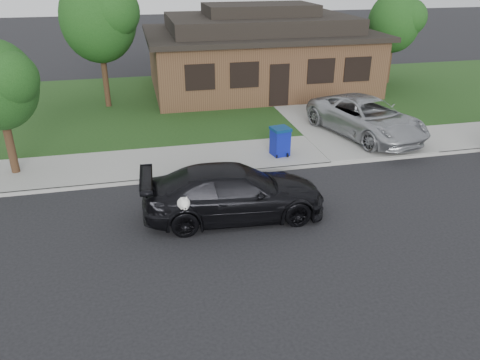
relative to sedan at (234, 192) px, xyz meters
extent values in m
plane|color=black|center=(0.58, -0.62, -0.78)|extent=(120.00, 120.00, 0.00)
cube|color=gray|center=(0.58, 4.38, -0.72)|extent=(60.00, 3.00, 0.12)
cube|color=gray|center=(0.58, 2.88, -0.72)|extent=(60.00, 0.12, 0.12)
cube|color=#193814|center=(0.58, 12.38, -0.71)|extent=(60.00, 13.00, 0.13)
cube|color=gray|center=(6.58, 9.38, -0.71)|extent=(4.50, 13.00, 0.14)
imported|color=black|center=(0.01, 0.00, 0.00)|extent=(5.43, 2.42, 1.55)
ellipsoid|color=white|center=(-1.57, -0.94, 0.31)|extent=(0.34, 0.40, 0.30)
sphere|color=white|center=(-1.57, -1.17, 0.41)|extent=(0.26, 0.26, 0.26)
cube|color=white|center=(-1.57, -1.29, 0.36)|extent=(0.09, 0.12, 0.08)
sphere|color=black|center=(-1.57, -1.35, 0.36)|extent=(0.04, 0.04, 0.04)
cone|color=white|center=(-1.63, -1.12, 0.54)|extent=(0.11, 0.11, 0.14)
cone|color=white|center=(-1.50, -1.12, 0.54)|extent=(0.11, 0.11, 0.14)
imported|color=#9DA0A4|center=(6.87, 5.34, 0.15)|extent=(3.95, 6.11, 1.57)
cube|color=navy|center=(2.68, 4.05, -0.16)|extent=(0.70, 0.70, 0.99)
cube|color=navy|center=(2.68, 4.05, 0.39)|extent=(0.77, 0.77, 0.11)
cylinder|color=black|center=(2.46, 3.75, -0.58)|extent=(0.08, 0.16, 0.15)
cylinder|color=black|center=(2.90, 3.75, -0.58)|extent=(0.08, 0.16, 0.15)
cube|color=#422B1C|center=(4.58, 14.38, 0.85)|extent=(12.00, 8.00, 3.00)
cube|color=black|center=(4.58, 14.38, 2.48)|extent=(12.60, 8.60, 0.25)
cube|color=black|center=(4.58, 14.38, 3.00)|extent=(10.00, 6.50, 0.80)
cube|color=black|center=(4.58, 14.38, 3.70)|extent=(6.00, 3.50, 0.60)
cube|color=black|center=(4.58, 10.35, 0.45)|extent=(1.00, 0.06, 2.10)
cube|color=black|center=(0.58, 10.36, 1.05)|extent=(1.30, 0.05, 1.10)
cube|color=black|center=(2.78, 10.36, 1.05)|extent=(1.30, 0.05, 1.10)
cube|color=black|center=(6.78, 10.36, 1.05)|extent=(1.30, 0.05, 1.10)
cube|color=black|center=(8.78, 10.36, 1.05)|extent=(1.30, 0.05, 1.10)
cylinder|color=#332114|center=(-3.92, 12.38, 0.59)|extent=(0.28, 0.28, 2.48)
ellipsoid|color=#143811|center=(-3.92, 12.38, 3.63)|extent=(3.60, 3.60, 4.14)
sphere|color=#26591E|center=(-3.20, 11.84, 3.99)|extent=(2.52, 2.52, 2.52)
cylinder|color=#332114|center=(12.58, 13.88, 0.37)|extent=(0.28, 0.28, 2.03)
ellipsoid|color=#143811|center=(12.58, 13.88, 2.88)|extent=(3.00, 3.00, 3.45)
sphere|color=#26591E|center=(13.18, 13.43, 3.18)|extent=(2.10, 2.10, 2.10)
cylinder|color=#332114|center=(-6.92, 4.58, 0.24)|extent=(0.28, 0.28, 1.80)
sphere|color=#26591E|center=(-6.40, 4.19, 2.70)|extent=(1.82, 1.82, 1.82)
camera|label=1|loc=(-2.55, -11.94, 6.12)|focal=35.00mm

